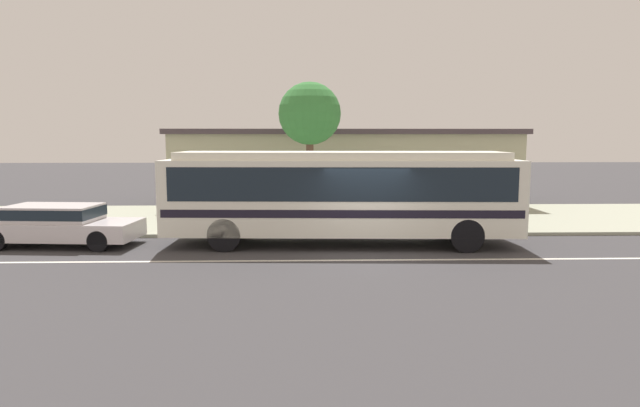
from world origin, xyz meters
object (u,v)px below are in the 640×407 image
object	(u,v)px
transit_bus	(341,191)
bus_stop_sign	(463,188)
pedestrian_walking_along_curb	(293,202)
sedan_behind_bus	(58,223)
street_tree_near_stop	(310,115)
pedestrian_waiting_near_sign	(354,201)

from	to	relation	value
transit_bus	bus_stop_sign	world-z (taller)	transit_bus
pedestrian_walking_along_curb	transit_bus	bearing A→B (deg)	-59.31
sedan_behind_bus	pedestrian_walking_along_curb	distance (m)	7.77
bus_stop_sign	street_tree_near_stop	bearing A→B (deg)	152.79
street_tree_near_stop	sedan_behind_bus	bearing A→B (deg)	-149.59
bus_stop_sign	street_tree_near_stop	xyz separation A→B (m)	(-5.41, 2.78, 2.67)
transit_bus	pedestrian_waiting_near_sign	distance (m)	2.44
bus_stop_sign	street_tree_near_stop	distance (m)	6.64
street_tree_near_stop	bus_stop_sign	bearing A→B (deg)	-27.21
bus_stop_sign	street_tree_near_stop	size ratio (longest dim) A/B	0.43
transit_bus	sedan_behind_bus	size ratio (longest dim) A/B	2.25
sedan_behind_bus	pedestrian_waiting_near_sign	distance (m)	9.78
pedestrian_walking_along_curb	street_tree_near_stop	world-z (taller)	street_tree_near_stop
pedestrian_walking_along_curb	street_tree_near_stop	bearing A→B (deg)	72.70
transit_bus	street_tree_near_stop	size ratio (longest dim) A/B	2.02
sedan_behind_bus	street_tree_near_stop	bearing A→B (deg)	30.41
pedestrian_walking_along_curb	bus_stop_sign	xyz separation A→B (m)	(6.06, -0.68, 0.56)
pedestrian_waiting_near_sign	sedan_behind_bus	bearing A→B (deg)	-167.10
sedan_behind_bus	street_tree_near_stop	world-z (taller)	street_tree_near_stop
pedestrian_waiting_near_sign	pedestrian_walking_along_curb	xyz separation A→B (m)	(-2.20, 0.40, -0.05)
sedan_behind_bus	bus_stop_sign	size ratio (longest dim) A/B	2.10
transit_bus	pedestrian_walking_along_curb	size ratio (longest dim) A/B	6.79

